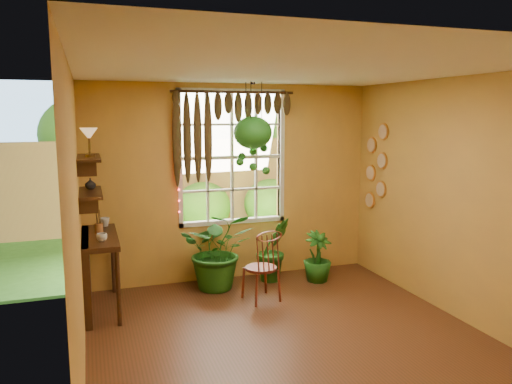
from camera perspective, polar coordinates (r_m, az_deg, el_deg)
floor at (r=5.24m, az=4.58°, el=-17.03°), size 4.50×4.50×0.00m
ceiling at (r=4.73m, az=4.99°, el=13.86°), size 4.50×4.50×0.00m
wall_back at (r=6.90m, az=-2.68°, el=1.06°), size 4.00×0.00×4.00m
wall_left at (r=4.42m, az=-19.79°, el=-3.88°), size 0.00×4.50×4.50m
wall_right at (r=5.89m, az=22.94°, el=-0.99°), size 0.00×4.50×4.50m
window at (r=6.89m, az=-2.78°, el=3.98°), size 1.52×0.10×1.86m
valance_vine at (r=6.73m, az=-3.23°, el=8.77°), size 1.70×0.12×1.10m
string_lights at (r=6.63m, az=-8.90°, el=4.12°), size 0.03×0.03×1.54m
wall_plates at (r=7.27m, az=13.54°, el=2.81°), size 0.04×0.32×1.10m
counter_ledge at (r=6.17m, az=-18.34°, el=-7.92°), size 0.40×1.20×0.90m
shelf_lower at (r=5.99m, az=-18.40°, el=-0.10°), size 0.25×0.90×0.04m
shelf_upper at (r=5.94m, az=-18.59°, el=3.71°), size 0.25×0.90×0.04m
backyard at (r=11.44m, az=-7.97°, el=3.74°), size 14.00×10.00×12.00m
windsor_chair at (r=6.23m, az=0.73°, el=-9.69°), size 0.46×0.48×1.04m
potted_plant_left at (r=6.61m, az=-4.34°, el=-6.61°), size 1.11×1.02×1.05m
potted_plant_mid at (r=6.93m, az=1.99°, el=-6.55°), size 0.55×0.47×0.89m
potted_plant_right at (r=6.98m, az=7.03°, el=-7.34°), size 0.47×0.47×0.69m
hanging_basket at (r=6.51m, az=-0.36°, el=6.30°), size 0.50×0.50×1.21m
cup_a at (r=5.77m, az=-17.20°, el=-4.98°), size 0.15×0.15×0.09m
cup_b at (r=6.52m, az=-16.89°, el=-3.30°), size 0.14×0.14×0.11m
brush_jar at (r=6.14m, az=-17.55°, el=-3.26°), size 0.10×0.10×0.36m
shelf_vase at (r=6.16m, az=-18.41°, el=0.91°), size 0.15×0.15×0.13m
tiffany_lamp at (r=5.82m, az=-18.56°, el=6.13°), size 0.19×0.19×0.32m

